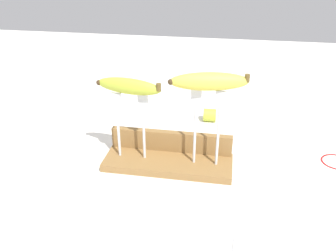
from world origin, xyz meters
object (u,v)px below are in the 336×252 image
banana_raised_left (128,87)px  banana_raised_right (209,82)px  fork_stand_right (207,122)px  fork_stand_left (130,121)px  banana_chunk_near (210,115)px

banana_raised_left → banana_raised_right: size_ratio=0.91×
fork_stand_right → banana_raised_left: 0.21m
fork_stand_left → fork_stand_right: size_ratio=0.89×
fork_stand_left → banana_raised_right: bearing=-0.0°
banana_raised_left → banana_chunk_near: bearing=57.7°
fork_stand_left → banana_chunk_near: (0.19, 0.30, -0.11)m
fork_stand_left → banana_raised_right: banana_raised_right is taller
banana_raised_right → fork_stand_left: bearing=180.0°
fork_stand_left → banana_raised_right: (0.20, -0.00, 0.12)m
fork_stand_right → banana_chunk_near: 0.32m
banana_raised_left → banana_chunk_near: size_ratio=4.00×
banana_chunk_near → fork_stand_left: bearing=-122.3°
fork_stand_right → banana_raised_left: banana_raised_left is taller
banana_raised_right → banana_raised_left: bearing=180.0°
fork_stand_left → banana_chunk_near: bearing=57.7°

